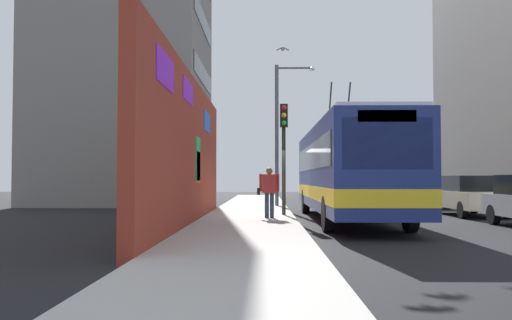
# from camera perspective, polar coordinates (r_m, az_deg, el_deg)

# --- Properties ---
(ground_plane) EXTENTS (80.00, 80.00, 0.00)m
(ground_plane) POSITION_cam_1_polar(r_m,az_deg,el_deg) (20.06, 3.93, -6.15)
(ground_plane) COLOR black
(sidewalk_slab) EXTENTS (48.00, 3.20, 0.15)m
(sidewalk_slab) POSITION_cam_1_polar(r_m,az_deg,el_deg) (20.03, -0.67, -5.95)
(sidewalk_slab) COLOR #ADA8A0
(sidewalk_slab) RESTS_ON ground_plane
(graffiti_wall) EXTENTS (15.13, 0.32, 4.55)m
(graffiti_wall) POSITION_cam_1_polar(r_m,az_deg,el_deg) (16.72, -7.00, 0.84)
(graffiti_wall) COLOR maroon
(graffiti_wall) RESTS_ON ground_plane
(building_far_left) EXTENTS (10.06, 9.03, 18.07)m
(building_far_left) POSITION_cam_1_polar(r_m,az_deg,el_deg) (33.78, -13.31, 11.03)
(building_far_left) COLOR gray
(building_far_left) RESTS_ON ground_plane
(city_bus) EXTENTS (12.70, 2.52, 5.07)m
(city_bus) POSITION_cam_1_polar(r_m,az_deg,el_deg) (19.13, 9.47, -0.85)
(city_bus) COLOR navy
(city_bus) RESTS_ON ground_plane
(parked_car_champagne) EXTENTS (4.94, 1.85, 1.58)m
(parked_car_champagne) POSITION_cam_1_polar(r_m,az_deg,el_deg) (23.07, 21.37, -3.40)
(parked_car_champagne) COLOR #C6B793
(parked_car_champagne) RESTS_ON ground_plane
(parked_car_dark_gray) EXTENTS (4.43, 1.84, 1.58)m
(parked_car_dark_gray) POSITION_cam_1_polar(r_m,az_deg,el_deg) (29.08, 17.01, -3.13)
(parked_car_dark_gray) COLOR #38383D
(parked_car_dark_gray) RESTS_ON ground_plane
(parked_car_navy) EXTENTS (4.17, 1.82, 1.58)m
(parked_car_navy) POSITION_cam_1_polar(r_m,az_deg,el_deg) (34.40, 14.47, -2.96)
(parked_car_navy) COLOR navy
(parked_car_navy) RESTS_ON ground_plane
(pedestrian_at_curb) EXTENTS (0.23, 0.75, 1.69)m
(pedestrian_at_curb) POSITION_cam_1_polar(r_m,az_deg,el_deg) (18.27, 1.38, -2.99)
(pedestrian_at_curb) COLOR #2D3F59
(pedestrian_at_curb) RESTS_ON sidewalk_slab
(traffic_light) EXTENTS (0.49, 0.28, 4.05)m
(traffic_light) POSITION_cam_1_polar(r_m,az_deg,el_deg) (19.76, 2.94, 2.14)
(traffic_light) COLOR #2D382D
(traffic_light) RESTS_ON sidewalk_slab
(street_lamp) EXTENTS (0.44, 1.98, 6.94)m
(street_lamp) POSITION_cam_1_polar(r_m,az_deg,el_deg) (26.84, 2.66, 3.76)
(street_lamp) COLOR #4C4C51
(street_lamp) RESTS_ON sidewalk_slab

